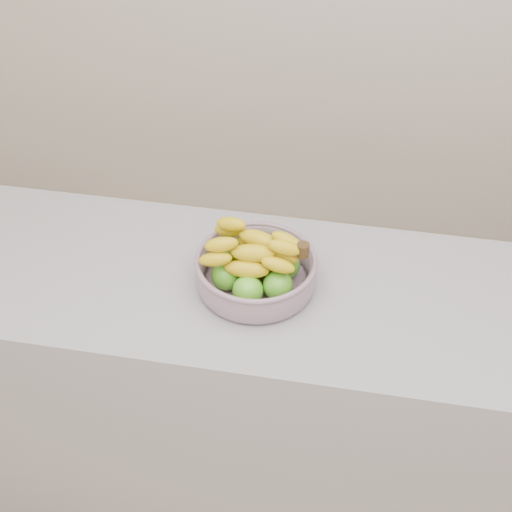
{
  "coord_description": "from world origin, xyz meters",
  "views": [
    {
      "loc": [
        0.12,
        -0.79,
        2.18
      ],
      "look_at": [
        -0.13,
        0.55,
        1.0
      ],
      "focal_mm": 50.0,
      "sensor_mm": 36.0,
      "label": 1
    }
  ],
  "objects": [
    {
      "name": "counter",
      "position": [
        0.0,
        0.55,
        0.45
      ],
      "size": [
        2.0,
        0.6,
        0.9
      ],
      "primitive_type": "cube",
      "color": "gray",
      "rests_on": "ground"
    },
    {
      "name": "fruit_bowl",
      "position": [
        -0.13,
        0.55,
        0.96
      ],
      "size": [
        0.31,
        0.31,
        0.16
      ],
      "rotation": [
        0.0,
        0.0,
        -0.08
      ],
      "color": "#9AA4B9",
      "rests_on": "counter"
    },
    {
      "name": "room_shell",
      "position": [
        0.0,
        0.0,
        1.71
      ],
      "size": [
        4.05,
        4.05,
        2.73
      ],
      "color": "beige",
      "rests_on": "ground"
    }
  ]
}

